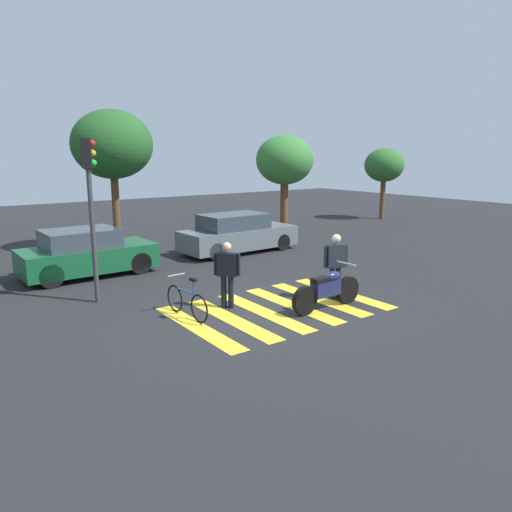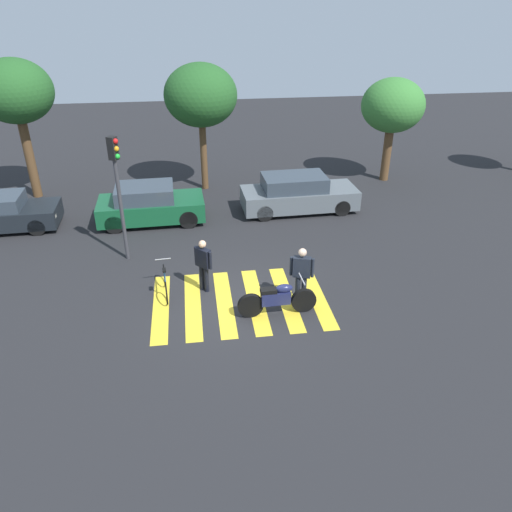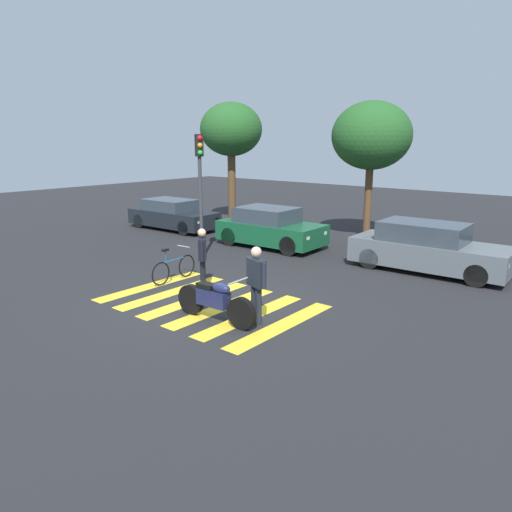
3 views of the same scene
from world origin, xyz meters
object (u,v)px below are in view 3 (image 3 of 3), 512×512
officer_by_motorcycle (256,280)px  car_black_suv (173,215)px  leaning_bicycle (174,268)px  traffic_light_pole (200,176)px  car_green_compact (270,228)px  car_grey_coupe (428,249)px  officer_on_foot (202,255)px  police_motorcycle (215,301)px

officer_by_motorcycle → car_black_suv: (-10.08, 6.33, -0.34)m
leaning_bicycle → traffic_light_pole: 3.61m
leaning_bicycle → officer_by_motorcycle: officer_by_motorcycle is taller
car_green_compact → car_grey_coupe: (5.82, 0.30, 0.01)m
officer_on_foot → leaning_bicycle: bearing=-178.1°
officer_on_foot → car_green_compact: officer_on_foot is taller
officer_by_motorcycle → traffic_light_pole: 6.37m
car_black_suv → car_grey_coupe: (11.41, 0.24, 0.07)m
police_motorcycle → car_grey_coupe: bearing=73.5°
car_black_suv → traffic_light_pole: traffic_light_pole is taller
police_motorcycle → car_black_suv: 11.55m
officer_on_foot → officer_by_motorcycle: (2.69, -1.00, 0.05)m
car_grey_coupe → leaning_bicycle: bearing=-132.6°
officer_on_foot → officer_by_motorcycle: bearing=-20.5°
leaning_bicycle → car_grey_coupe: 7.61m
officer_on_foot → traffic_light_pole: (-2.44, 2.33, 1.82)m
car_green_compact → car_grey_coupe: car_grey_coupe is taller
traffic_light_pole → officer_on_foot: bearing=-43.7°
car_black_suv → car_green_compact: size_ratio=1.08×
police_motorcycle → officer_by_motorcycle: (0.77, 0.50, 0.51)m
car_black_suv → leaning_bicycle: bearing=-40.6°
leaning_bicycle → traffic_light_pole: (-1.30, 2.37, 2.39)m
officer_by_motorcycle → car_grey_coupe: officer_by_motorcycle is taller
officer_on_foot → police_motorcycle: bearing=-38.1°
officer_on_foot → car_green_compact: (-1.81, 5.27, -0.23)m
car_grey_coupe → traffic_light_pole: bearing=-153.4°
officer_by_motorcycle → car_green_compact: officer_by_motorcycle is taller
police_motorcycle → traffic_light_pole: traffic_light_pole is taller
police_motorcycle → officer_on_foot: officer_on_foot is taller
officer_on_foot → car_black_suv: (-7.40, 5.33, -0.29)m
car_green_compact → officer_on_foot: bearing=-71.0°
officer_by_motorcycle → leaning_bicycle: bearing=165.8°
police_motorcycle → traffic_light_pole: size_ratio=0.54×
leaning_bicycle → officer_by_motorcycle: (3.82, -0.97, 0.61)m
leaning_bicycle → officer_on_foot: bearing=1.9°
car_black_suv → car_green_compact: 5.59m
police_motorcycle → traffic_light_pole: (-4.35, 3.83, 2.28)m
officer_on_foot → car_grey_coupe: officer_on_foot is taller
leaning_bicycle → car_grey_coupe: size_ratio=0.37×
car_grey_coupe → car_green_compact: bearing=-177.1°
car_black_suv → car_grey_coupe: 11.41m
officer_by_motorcycle → officer_on_foot: bearing=159.5°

